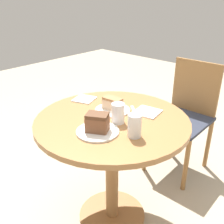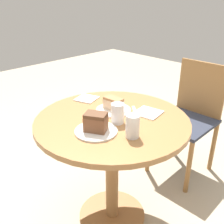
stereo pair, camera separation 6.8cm
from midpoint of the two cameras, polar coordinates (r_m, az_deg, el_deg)
name	(u,v)px [view 1 (the left image)]	position (r m, az deg, el deg)	size (l,w,h in m)	color
ground_plane	(112,216)	(1.95, -1.07, -21.67)	(8.00, 8.00, 0.00)	tan
table	(112,145)	(1.58, -1.24, -7.15)	(0.88, 0.88, 0.75)	#9E6B3D
chair	(185,115)	(2.22, 14.67, -0.67)	(0.42, 0.45, 0.91)	olive
plate_near	(113,110)	(1.58, -1.11, 0.44)	(0.21, 0.21, 0.01)	silver
plate_far	(98,131)	(1.35, -4.59, -4.25)	(0.22, 0.22, 0.01)	silver
cake_slice_near	(113,104)	(1.57, -1.12, 1.83)	(0.12, 0.07, 0.07)	beige
cake_slice_far	(97,122)	(1.33, -4.67, -2.27)	(0.14, 0.12, 0.10)	brown
glass_lemonade	(118,114)	(1.42, -0.06, -0.54)	(0.07, 0.07, 0.11)	beige
glass_water	(135,127)	(1.29, 3.43, -3.29)	(0.07, 0.07, 0.12)	silver
napkin_stack	(147,112)	(1.57, 6.45, -0.01)	(0.16, 0.16, 0.01)	white
fork	(134,112)	(1.57, 3.65, 0.01)	(0.15, 0.13, 0.00)	silver
napkin_side	(84,99)	(1.76, -7.13, 2.79)	(0.16, 0.16, 0.01)	white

